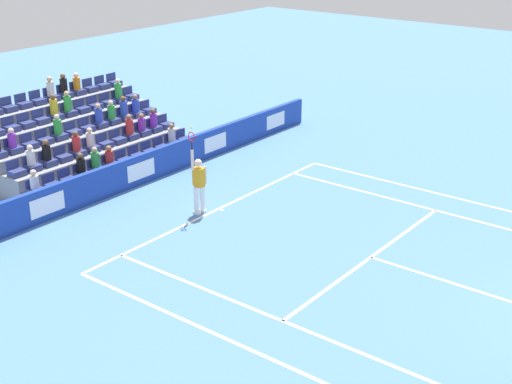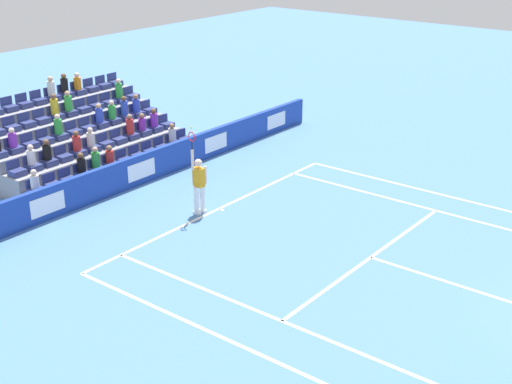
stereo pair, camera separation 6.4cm
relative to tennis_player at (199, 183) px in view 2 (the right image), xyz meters
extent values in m
cube|color=white|center=(-0.61, 0.26, -0.99)|extent=(10.97, 0.10, 0.01)
cube|color=white|center=(-0.61, 5.75, -0.99)|extent=(8.23, 0.10, 0.01)
cube|color=white|center=(-0.61, 8.95, -0.99)|extent=(0.10, 6.40, 0.01)
cube|color=white|center=(3.50, 6.21, -0.99)|extent=(0.10, 11.89, 0.01)
cube|color=white|center=(-4.73, 6.21, -0.99)|extent=(0.10, 11.89, 0.01)
cube|color=white|center=(4.87, 6.21, -0.99)|extent=(0.10, 11.89, 0.01)
cube|color=white|center=(-6.10, 6.21, -0.99)|extent=(0.10, 11.89, 0.01)
cube|color=white|center=(-0.61, 0.36, -0.99)|extent=(0.10, 0.20, 0.01)
cube|color=#193899|center=(-0.61, -3.33, -0.47)|extent=(19.40, 0.20, 1.05)
cube|color=white|center=(-8.37, -3.22, -0.47)|extent=(1.24, 0.01, 0.59)
cube|color=white|center=(-4.49, -3.22, -0.47)|extent=(1.24, 0.01, 0.59)
cube|color=white|center=(-0.61, -3.22, -0.47)|extent=(1.24, 0.01, 0.59)
cube|color=white|center=(3.27, -3.22, -0.47)|extent=(1.24, 0.01, 0.59)
cylinder|color=white|center=(-0.13, 0.02, -0.54)|extent=(0.16, 0.16, 0.90)
cylinder|color=white|center=(0.11, -0.02, -0.54)|extent=(0.16, 0.16, 0.90)
cube|color=white|center=(-0.13, 0.02, -0.95)|extent=(0.16, 0.28, 0.08)
cube|color=white|center=(0.11, -0.02, -0.95)|extent=(0.16, 0.28, 0.08)
cube|color=orange|center=(-0.01, 0.00, 0.21)|extent=(0.27, 0.39, 0.60)
sphere|color=beige|center=(-0.01, 0.00, 0.67)|extent=(0.24, 0.24, 0.24)
cylinder|color=beige|center=(0.21, -0.03, 0.82)|extent=(0.09, 0.09, 0.62)
cylinder|color=beige|center=(-0.22, 0.08, 0.23)|extent=(0.09, 0.09, 0.56)
cylinder|color=black|center=(0.21, -0.03, 1.27)|extent=(0.04, 0.04, 0.28)
torus|color=red|center=(0.21, -0.03, 1.55)|extent=(0.08, 0.31, 0.31)
sphere|color=#D1E533|center=(0.21, -0.03, 1.83)|extent=(0.07, 0.07, 0.07)
cube|color=gray|center=(-0.61, -4.40, -0.78)|extent=(7.44, 0.95, 0.42)
cube|color=navy|center=(-4.02, -4.40, -0.47)|extent=(0.48, 0.44, 0.20)
cube|color=navy|center=(-4.02, -4.60, -0.22)|extent=(0.48, 0.04, 0.30)
cube|color=navy|center=(-3.40, -4.40, -0.47)|extent=(0.48, 0.44, 0.20)
cube|color=navy|center=(-3.40, -4.60, -0.22)|extent=(0.48, 0.04, 0.30)
cube|color=navy|center=(-2.78, -4.40, -0.47)|extent=(0.48, 0.44, 0.20)
cube|color=navy|center=(-2.78, -4.60, -0.22)|extent=(0.48, 0.04, 0.30)
cube|color=navy|center=(-2.16, -4.40, -0.47)|extent=(0.48, 0.44, 0.20)
cube|color=navy|center=(-2.16, -4.60, -0.22)|extent=(0.48, 0.04, 0.30)
cube|color=navy|center=(-1.54, -4.40, -0.47)|extent=(0.48, 0.44, 0.20)
cube|color=navy|center=(-1.54, -4.60, -0.22)|extent=(0.48, 0.04, 0.30)
cube|color=navy|center=(-0.92, -4.40, -0.47)|extent=(0.48, 0.44, 0.20)
cube|color=navy|center=(-0.92, -4.60, -0.22)|extent=(0.48, 0.04, 0.30)
cube|color=navy|center=(-0.30, -4.40, -0.47)|extent=(0.48, 0.44, 0.20)
cube|color=navy|center=(-0.30, -4.60, -0.22)|extent=(0.48, 0.04, 0.30)
cube|color=navy|center=(0.32, -4.40, -0.47)|extent=(0.48, 0.44, 0.20)
cube|color=navy|center=(0.32, -4.60, -0.22)|extent=(0.48, 0.04, 0.30)
cube|color=navy|center=(0.94, -4.40, -0.47)|extent=(0.48, 0.44, 0.20)
cube|color=navy|center=(0.94, -4.60, -0.22)|extent=(0.48, 0.04, 0.30)
cube|color=navy|center=(1.56, -4.40, -0.47)|extent=(0.48, 0.44, 0.20)
cube|color=navy|center=(1.56, -4.60, -0.22)|extent=(0.48, 0.04, 0.30)
cube|color=navy|center=(2.18, -4.40, -0.47)|extent=(0.48, 0.44, 0.20)
cube|color=navy|center=(2.18, -4.60, -0.22)|extent=(0.48, 0.04, 0.30)
cube|color=navy|center=(2.80, -4.40, -0.47)|extent=(0.48, 0.44, 0.20)
cube|color=navy|center=(2.80, -4.60, -0.22)|extent=(0.48, 0.04, 0.30)
cube|color=gray|center=(-0.61, -5.35, -0.57)|extent=(7.44, 0.95, 0.84)
cube|color=navy|center=(-4.02, -5.35, -0.05)|extent=(0.48, 0.44, 0.20)
cube|color=navy|center=(-4.02, -5.55, 0.20)|extent=(0.48, 0.04, 0.30)
cube|color=navy|center=(-3.40, -5.35, -0.05)|extent=(0.48, 0.44, 0.20)
cube|color=navy|center=(-3.40, -5.55, 0.20)|extent=(0.48, 0.04, 0.30)
cube|color=navy|center=(-2.78, -5.35, -0.05)|extent=(0.48, 0.44, 0.20)
cube|color=navy|center=(-2.78, -5.55, 0.20)|extent=(0.48, 0.04, 0.30)
cube|color=navy|center=(-2.16, -5.35, -0.05)|extent=(0.48, 0.44, 0.20)
cube|color=navy|center=(-2.16, -5.55, 0.20)|extent=(0.48, 0.04, 0.30)
cube|color=navy|center=(-1.54, -5.35, -0.05)|extent=(0.48, 0.44, 0.20)
cube|color=navy|center=(-1.54, -5.55, 0.20)|extent=(0.48, 0.04, 0.30)
cube|color=navy|center=(-0.92, -5.35, -0.05)|extent=(0.48, 0.44, 0.20)
cube|color=navy|center=(-0.92, -5.55, 0.20)|extent=(0.48, 0.04, 0.30)
cube|color=navy|center=(-0.30, -5.35, -0.05)|extent=(0.48, 0.44, 0.20)
cube|color=navy|center=(-0.30, -5.55, 0.20)|extent=(0.48, 0.04, 0.30)
cube|color=navy|center=(0.32, -5.35, -0.05)|extent=(0.48, 0.44, 0.20)
cube|color=navy|center=(0.32, -5.55, 0.20)|extent=(0.48, 0.04, 0.30)
cube|color=navy|center=(0.94, -5.35, -0.05)|extent=(0.48, 0.44, 0.20)
cube|color=navy|center=(0.94, -5.55, 0.20)|extent=(0.48, 0.04, 0.30)
cube|color=navy|center=(1.56, -5.35, -0.05)|extent=(0.48, 0.44, 0.20)
cube|color=navy|center=(1.56, -5.55, 0.20)|extent=(0.48, 0.04, 0.30)
cube|color=navy|center=(2.18, -5.35, -0.05)|extent=(0.48, 0.44, 0.20)
cube|color=navy|center=(2.18, -5.55, 0.20)|extent=(0.48, 0.04, 0.30)
cube|color=navy|center=(2.80, -5.35, -0.05)|extent=(0.48, 0.44, 0.20)
cube|color=navy|center=(2.80, -5.55, 0.20)|extent=(0.48, 0.04, 0.30)
cube|color=gray|center=(-0.61, -6.30, -0.36)|extent=(7.44, 0.95, 1.26)
cube|color=navy|center=(-4.02, -6.30, 0.37)|extent=(0.48, 0.44, 0.20)
cube|color=navy|center=(-4.02, -6.50, 0.62)|extent=(0.48, 0.04, 0.30)
cube|color=navy|center=(-3.40, -6.30, 0.37)|extent=(0.48, 0.44, 0.20)
cube|color=navy|center=(-3.40, -6.50, 0.62)|extent=(0.48, 0.04, 0.30)
cube|color=navy|center=(-2.78, -6.30, 0.37)|extent=(0.48, 0.44, 0.20)
cube|color=navy|center=(-2.78, -6.50, 0.62)|extent=(0.48, 0.04, 0.30)
cube|color=navy|center=(-2.16, -6.30, 0.37)|extent=(0.48, 0.44, 0.20)
cube|color=navy|center=(-2.16, -6.50, 0.62)|extent=(0.48, 0.04, 0.30)
cube|color=navy|center=(-1.54, -6.30, 0.37)|extent=(0.48, 0.44, 0.20)
cube|color=navy|center=(-1.54, -6.50, 0.62)|extent=(0.48, 0.04, 0.30)
cube|color=navy|center=(-0.92, -6.30, 0.37)|extent=(0.48, 0.44, 0.20)
cube|color=navy|center=(-0.92, -6.50, 0.62)|extent=(0.48, 0.04, 0.30)
cube|color=navy|center=(-0.30, -6.30, 0.37)|extent=(0.48, 0.44, 0.20)
cube|color=navy|center=(-0.30, -6.50, 0.62)|extent=(0.48, 0.04, 0.30)
cube|color=navy|center=(0.32, -6.30, 0.37)|extent=(0.48, 0.44, 0.20)
cube|color=navy|center=(0.32, -6.50, 0.62)|extent=(0.48, 0.04, 0.30)
cube|color=navy|center=(0.94, -6.30, 0.37)|extent=(0.48, 0.44, 0.20)
cube|color=navy|center=(0.94, -6.50, 0.62)|extent=(0.48, 0.04, 0.30)
cube|color=navy|center=(1.56, -6.30, 0.37)|extent=(0.48, 0.44, 0.20)
cube|color=navy|center=(1.56, -6.50, 0.62)|extent=(0.48, 0.04, 0.30)
cube|color=navy|center=(2.18, -6.30, 0.37)|extent=(0.48, 0.44, 0.20)
cube|color=navy|center=(2.18, -6.50, 0.62)|extent=(0.48, 0.04, 0.30)
cube|color=gray|center=(-0.61, -7.25, -0.15)|extent=(7.44, 0.95, 1.68)
cube|color=navy|center=(-4.02, -7.25, 0.79)|extent=(0.48, 0.44, 0.20)
cube|color=navy|center=(-4.02, -7.45, 1.04)|extent=(0.48, 0.04, 0.30)
cube|color=navy|center=(-3.40, -7.25, 0.79)|extent=(0.48, 0.44, 0.20)
cube|color=navy|center=(-3.40, -7.45, 1.04)|extent=(0.48, 0.04, 0.30)
cube|color=navy|center=(-2.78, -7.25, 0.79)|extent=(0.48, 0.44, 0.20)
cube|color=navy|center=(-2.78, -7.45, 1.04)|extent=(0.48, 0.04, 0.30)
cube|color=navy|center=(-2.16, -7.25, 0.79)|extent=(0.48, 0.44, 0.20)
cube|color=navy|center=(-2.16, -7.45, 1.04)|extent=(0.48, 0.04, 0.30)
cube|color=navy|center=(-1.54, -7.25, 0.79)|extent=(0.48, 0.44, 0.20)
cube|color=navy|center=(-1.54, -7.45, 1.04)|extent=(0.48, 0.04, 0.30)
cube|color=navy|center=(-0.92, -7.25, 0.79)|extent=(0.48, 0.44, 0.20)
cube|color=navy|center=(-0.92, -7.45, 1.04)|extent=(0.48, 0.04, 0.30)
cube|color=navy|center=(-0.30, -7.25, 0.79)|extent=(0.48, 0.44, 0.20)
cube|color=navy|center=(-0.30, -7.45, 1.04)|extent=(0.48, 0.04, 0.30)
cube|color=navy|center=(0.32, -7.25, 0.79)|extent=(0.48, 0.44, 0.20)
cube|color=navy|center=(0.32, -7.45, 1.04)|extent=(0.48, 0.04, 0.30)
cube|color=navy|center=(0.94, -7.25, 0.79)|extent=(0.48, 0.44, 0.20)
cube|color=navy|center=(0.94, -7.45, 1.04)|extent=(0.48, 0.04, 0.30)
cube|color=navy|center=(1.56, -7.25, 0.79)|extent=(0.48, 0.44, 0.20)
cube|color=navy|center=(1.56, -7.45, 1.04)|extent=(0.48, 0.04, 0.30)
cube|color=gray|center=(-0.61, -8.20, 0.06)|extent=(7.44, 0.95, 2.10)
cube|color=navy|center=(-4.02, -8.20, 1.21)|extent=(0.48, 0.44, 0.20)
cube|color=navy|center=(-4.02, -8.40, 1.46)|extent=(0.48, 0.04, 0.30)
cube|color=navy|center=(-3.40, -8.20, 1.21)|extent=(0.48, 0.44, 0.20)
cube|color=navy|center=(-3.40, -8.40, 1.46)|extent=(0.48, 0.04, 0.30)
cube|color=navy|center=(-2.78, -8.20, 1.21)|extent=(0.48, 0.44, 0.20)
cube|color=navy|center=(-2.78, -8.40, 1.46)|extent=(0.48, 0.04, 0.30)
cube|color=navy|center=(-2.16, -8.20, 1.21)|extent=(0.48, 0.44, 0.20)
cube|color=navy|center=(-2.16, -8.40, 1.46)|extent=(0.48, 0.04, 0.30)
cube|color=navy|center=(-1.54, -8.20, 1.21)|extent=(0.48, 0.44, 0.20)
cube|color=navy|center=(-1.54, -8.40, 1.46)|extent=(0.48, 0.04, 0.30)
cube|color=navy|center=(-0.92, -8.20, 1.21)|extent=(0.48, 0.44, 0.20)
cube|color=navy|center=(-0.92, -8.40, 1.46)|extent=(0.48, 0.04, 0.30)
cube|color=navy|center=(-0.30, -8.20, 1.21)|extent=(0.48, 0.44, 0.20)
cube|color=navy|center=(-0.30, -8.40, 1.46)|extent=(0.48, 0.04, 0.30)
cube|color=navy|center=(0.32, -8.20, 1.21)|extent=(0.48, 0.44, 0.20)
cube|color=navy|center=(0.32, -8.40, 1.46)|extent=(0.48, 0.04, 0.30)
cube|color=navy|center=(0.94, -8.20, 1.21)|extent=(0.48, 0.44, 0.20)
cube|color=navy|center=(0.94, -8.40, 1.46)|extent=(0.48, 0.04, 0.30)
cylinder|color=white|center=(2.18, -5.40, 0.29)|extent=(0.28, 0.28, 0.48)
sphere|color=beige|center=(2.18, -5.40, 0.63)|extent=(0.20, 0.20, 0.20)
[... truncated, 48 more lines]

